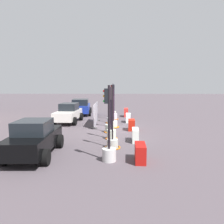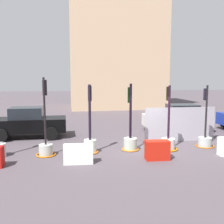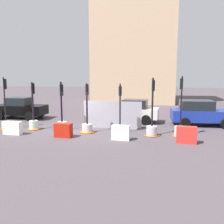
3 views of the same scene
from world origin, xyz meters
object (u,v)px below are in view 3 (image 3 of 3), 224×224
construction_barrier_4 (186,135)px  car_black_sedan (20,108)px  traffic_light_1 (6,121)px  traffic_light_5 (120,126)px  traffic_light_7 (180,128)px  car_white_van (131,111)px  car_blue_estate (201,113)px  traffic_light_2 (34,121)px  traffic_light_4 (87,125)px  construction_barrier_3 (121,133)px  construction_barrier_2 (63,130)px  traffic_light_3 (62,122)px  traffic_light_6 (152,126)px  construction_barrier_1 (13,128)px

construction_barrier_4 → car_black_sedan: size_ratio=0.25×
traffic_light_1 → traffic_light_5: traffic_light_1 is taller
traffic_light_7 → car_white_van: size_ratio=0.81×
traffic_light_1 → car_white_van: size_ratio=0.79×
traffic_light_1 → construction_barrier_4: traffic_light_1 is taller
traffic_light_5 → construction_barrier_4: 4.06m
traffic_light_7 → car_black_sedan: 12.93m
car_black_sedan → car_blue_estate: (14.03, -0.08, 0.04)m
traffic_light_5 → car_blue_estate: 6.22m
traffic_light_2 → car_blue_estate: bearing=18.2°
traffic_light_1 → traffic_light_4: size_ratio=1.12×
traffic_light_2 → car_black_sedan: 4.86m
car_black_sedan → traffic_light_4: bearing=-28.7°
traffic_light_5 → construction_barrier_3: traffic_light_5 is taller
traffic_light_7 → construction_barrier_2: 6.70m
traffic_light_4 → construction_barrier_4: 5.90m
traffic_light_1 → traffic_light_3: size_ratio=1.09×
construction_barrier_3 → traffic_light_6: bearing=38.4°
traffic_light_7 → construction_barrier_4: (0.22, -1.38, -0.08)m
traffic_light_3 → traffic_light_4: size_ratio=1.03×
traffic_light_6 → construction_barrier_1: size_ratio=2.89×
traffic_light_2 → traffic_light_6: size_ratio=0.91×
traffic_light_1 → construction_barrier_1: (1.35, -1.36, -0.15)m
construction_barrier_2 → car_black_sedan: bearing=138.9°
traffic_light_7 → construction_barrier_4: traffic_light_7 is taller
construction_barrier_1 → traffic_light_7: bearing=8.2°
traffic_light_2 → traffic_light_4: bearing=-1.8°
car_white_van → traffic_light_5: bearing=-93.7°
traffic_light_6 → construction_barrier_1: 8.27m
construction_barrier_3 → traffic_light_4: bearing=150.2°
construction_barrier_2 → construction_barrier_3: construction_barrier_3 is taller
traffic_light_3 → traffic_light_4: traffic_light_3 is taller
traffic_light_7 → construction_barrier_1: traffic_light_7 is taller
traffic_light_2 → construction_barrier_1: size_ratio=2.64×
traffic_light_1 → construction_barrier_4: 11.41m
traffic_light_6 → construction_barrier_4: bearing=-35.2°
traffic_light_3 → construction_barrier_3: 4.37m
traffic_light_3 → car_blue_estate: (8.94, 3.40, 0.32)m
construction_barrier_2 → car_white_van: bearing=58.8°
traffic_light_1 → car_white_van: traffic_light_1 is taller
traffic_light_5 → construction_barrier_4: bearing=-22.6°
traffic_light_2 → traffic_light_6: traffic_light_6 is taller
traffic_light_4 → construction_barrier_2: bearing=-126.6°
traffic_light_4 → construction_barrier_1: 4.44m
traffic_light_3 → construction_barrier_2: traffic_light_3 is taller
construction_barrier_2 → car_blue_estate: 9.62m
traffic_light_3 → construction_barrier_1: bearing=-147.1°
traffic_light_7 → traffic_light_3: bearing=178.5°
traffic_light_2 → car_white_van: 7.08m
traffic_light_4 → traffic_light_6: traffic_light_6 is taller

